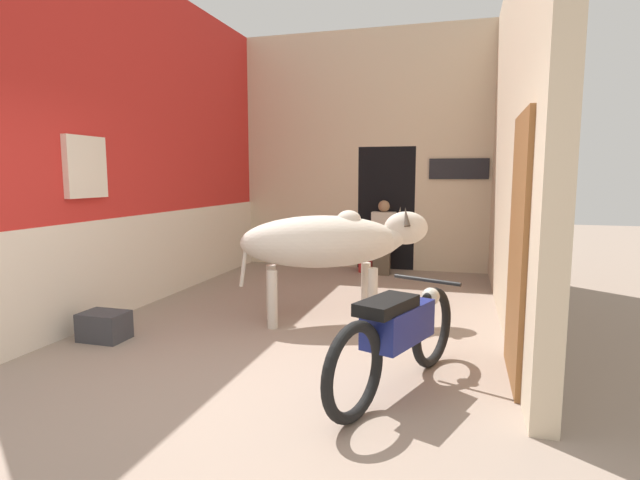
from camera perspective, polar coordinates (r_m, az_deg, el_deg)
ground_plane at (r=3.94m, az=-11.46°, el=-17.07°), size 30.00×30.00×0.00m
wall_left_shopfront at (r=7.06m, az=-17.94°, el=9.84°), size 0.25×5.41×4.07m
wall_back_with_doorway at (r=8.96m, az=6.05°, el=7.96°), size 4.27×0.93×4.07m
wall_right_with_door at (r=5.87m, az=21.54°, el=10.66°), size 0.22×5.41×4.07m
cow at (r=5.48m, az=1.20°, el=-0.24°), size 2.10×1.26×1.29m
motorcycle_near at (r=3.85m, az=8.93°, el=-10.48°), size 0.83×1.80×0.79m
shopkeeper_seated at (r=8.31m, az=7.22°, el=0.48°), size 0.39×0.33×1.22m
plastic_stool at (r=8.46m, az=5.23°, el=-2.17°), size 0.34×0.34×0.42m
crate at (r=5.46m, az=-23.43°, el=-9.01°), size 0.44×0.32×0.28m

